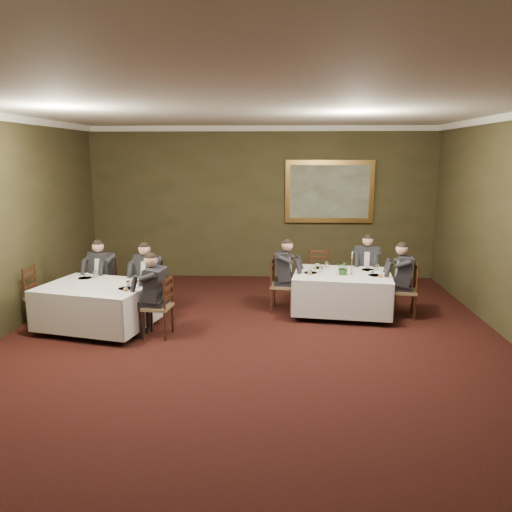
# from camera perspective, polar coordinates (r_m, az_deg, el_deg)

# --- Properties ---
(ground) EXTENTS (10.00, 10.00, 0.00)m
(ground) POSITION_cam_1_polar(r_m,az_deg,el_deg) (7.21, -0.64, -11.91)
(ground) COLOR black
(ground) RESTS_ON ground
(ceiling) EXTENTS (8.00, 10.00, 0.10)m
(ceiling) POSITION_cam_1_polar(r_m,az_deg,el_deg) (6.64, -0.71, 16.98)
(ceiling) COLOR silver
(ceiling) RESTS_ON back_wall
(back_wall) EXTENTS (8.00, 0.10, 3.50)m
(back_wall) POSITION_cam_1_polar(r_m,az_deg,el_deg) (11.66, 0.69, 6.04)
(back_wall) COLOR #332F19
(back_wall) RESTS_ON ground
(front_wall) EXTENTS (8.00, 0.10, 3.50)m
(front_wall) POSITION_cam_1_polar(r_m,az_deg,el_deg) (1.99, -9.32, -22.91)
(front_wall) COLOR #332F19
(front_wall) RESTS_ON ground
(crown_molding) EXTENTS (8.00, 10.00, 0.12)m
(crown_molding) POSITION_cam_1_polar(r_m,az_deg,el_deg) (6.64, -0.71, 16.46)
(crown_molding) COLOR white
(crown_molding) RESTS_ON back_wall
(table_main) EXTENTS (1.90, 1.54, 0.67)m
(table_main) POSITION_cam_1_polar(r_m,az_deg,el_deg) (9.21, 9.79, -3.86)
(table_main) COLOR black
(table_main) RESTS_ON ground
(table_second) EXTENTS (2.01, 1.70, 0.67)m
(table_second) POSITION_cam_1_polar(r_m,az_deg,el_deg) (8.70, -17.63, -5.18)
(table_second) COLOR black
(table_second) RESTS_ON ground
(chair_main_backleft) EXTENTS (0.45, 0.43, 1.00)m
(chair_main_backleft) POSITION_cam_1_polar(r_m,az_deg,el_deg) (10.13, 7.14, -3.34)
(chair_main_backleft) COLOR olive
(chair_main_backleft) RESTS_ON ground
(chair_main_backright) EXTENTS (0.52, 0.50, 1.00)m
(chair_main_backright) POSITION_cam_1_polar(r_m,az_deg,el_deg) (10.13, 12.44, -3.52)
(chair_main_backright) COLOR olive
(chair_main_backright) RESTS_ON ground
(diner_main_backright) EXTENTS (0.49, 0.55, 1.35)m
(diner_main_backright) POSITION_cam_1_polar(r_m,az_deg,el_deg) (10.06, 12.49, -2.28)
(diner_main_backright) COLOR black
(diner_main_backright) RESTS_ON chair_main_backright
(chair_main_endleft) EXTENTS (0.47, 0.49, 1.00)m
(chair_main_endleft) POSITION_cam_1_polar(r_m,az_deg,el_deg) (9.32, 2.95, -4.58)
(chair_main_endleft) COLOR olive
(chair_main_endleft) RESTS_ON ground
(diner_main_endleft) EXTENTS (0.52, 0.45, 1.35)m
(diner_main_endleft) POSITION_cam_1_polar(r_m,az_deg,el_deg) (9.26, 3.04, -3.23)
(diner_main_endleft) COLOR black
(diner_main_endleft) RESTS_ON chair_main_endleft
(chair_main_endright) EXTENTS (0.48, 0.50, 1.00)m
(chair_main_endright) POSITION_cam_1_polar(r_m,az_deg,el_deg) (9.32, 16.56, -5.05)
(chair_main_endright) COLOR olive
(chair_main_endright) RESTS_ON ground
(diner_main_endright) EXTENTS (0.53, 0.47, 1.35)m
(diner_main_endright) POSITION_cam_1_polar(r_m,az_deg,el_deg) (9.26, 16.57, -3.69)
(diner_main_endright) COLOR black
(diner_main_endright) RESTS_ON chair_main_endright
(chair_sec_backleft) EXTENTS (0.53, 0.51, 1.00)m
(chair_sec_backleft) POSITION_cam_1_polar(r_m,az_deg,el_deg) (9.71, -16.98, -4.42)
(chair_sec_backleft) COLOR olive
(chair_sec_backleft) RESTS_ON ground
(diner_sec_backleft) EXTENTS (0.50, 0.56, 1.35)m
(diner_sec_backleft) POSITION_cam_1_polar(r_m,az_deg,el_deg) (9.64, -17.09, -3.13)
(diner_sec_backleft) COLOR black
(diner_sec_backleft) RESTS_ON chair_sec_backleft
(chair_sec_backright) EXTENTS (0.54, 0.53, 1.00)m
(chair_sec_backright) POSITION_cam_1_polar(r_m,az_deg,el_deg) (9.24, -12.07, -4.97)
(chair_sec_backright) COLOR olive
(chair_sec_backright) RESTS_ON ground
(diner_sec_backright) EXTENTS (0.52, 0.57, 1.35)m
(diner_sec_backright) POSITION_cam_1_polar(r_m,az_deg,el_deg) (9.17, -12.17, -3.62)
(diner_sec_backright) COLOR black
(diner_sec_backright) RESTS_ON chair_sec_backright
(chair_sec_endright) EXTENTS (0.47, 0.49, 1.00)m
(chair_sec_endright) POSITION_cam_1_polar(r_m,az_deg,el_deg) (8.20, -11.07, -7.06)
(chair_sec_endright) COLOR olive
(chair_sec_endright) RESTS_ON ground
(diner_sec_endright) EXTENTS (0.52, 0.45, 1.35)m
(diner_sec_endright) POSITION_cam_1_polar(r_m,az_deg,el_deg) (8.14, -11.21, -5.53)
(diner_sec_endright) COLOR black
(diner_sec_endright) RESTS_ON chair_sec_endright
(chair_sec_endleft) EXTENTS (0.43, 0.45, 1.00)m
(chair_sec_endleft) POSITION_cam_1_polar(r_m,az_deg,el_deg) (9.38, -23.23, -5.42)
(chair_sec_endleft) COLOR olive
(chair_sec_endleft) RESTS_ON ground
(centerpiece) EXTENTS (0.32, 0.30, 0.28)m
(centerpiece) POSITION_cam_1_polar(r_m,az_deg,el_deg) (8.99, 10.00, -1.25)
(centerpiece) COLOR #2D5926
(centerpiece) RESTS_ON table_main
(candlestick) EXTENTS (0.06, 0.06, 0.43)m
(candlestick) POSITION_cam_1_polar(r_m,az_deg,el_deg) (9.05, 10.89, -1.10)
(candlestick) COLOR gold
(candlestick) RESTS_ON table_main
(place_setting_table_main) EXTENTS (0.33, 0.31, 0.14)m
(place_setting_table_main) POSITION_cam_1_polar(r_m,az_deg,el_deg) (9.52, 7.36, -1.13)
(place_setting_table_main) COLOR white
(place_setting_table_main) RESTS_ON table_main
(place_setting_table_second) EXTENTS (0.33, 0.31, 0.14)m
(place_setting_table_second) POSITION_cam_1_polar(r_m,az_deg,el_deg) (9.16, -18.59, -2.15)
(place_setting_table_second) COLOR white
(place_setting_table_second) RESTS_ON table_second
(painting) EXTENTS (2.02, 0.09, 1.42)m
(painting) POSITION_cam_1_polar(r_m,az_deg,el_deg) (11.63, 8.38, 7.29)
(painting) COLOR #C19546
(painting) RESTS_ON back_wall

